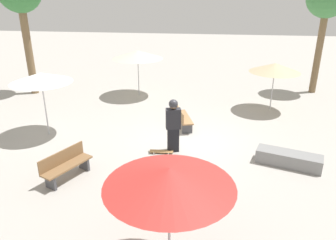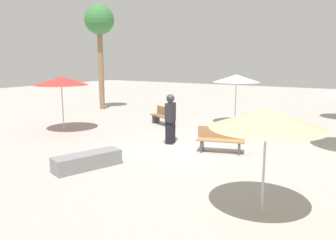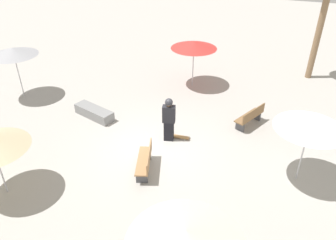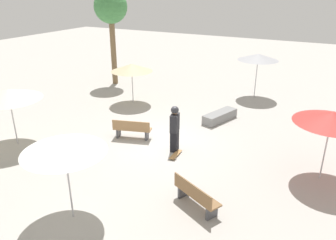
{
  "view_description": "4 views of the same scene",
  "coord_description": "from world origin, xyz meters",
  "px_view_note": "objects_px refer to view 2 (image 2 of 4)",
  "views": [
    {
      "loc": [
        -10.79,
        -0.82,
        5.22
      ],
      "look_at": [
        -1.34,
        0.4,
        1.36
      ],
      "focal_mm": 35.0,
      "sensor_mm": 36.0,
      "label": 1
    },
    {
      "loc": [
        5.44,
        -9.92,
        3.07
      ],
      "look_at": [
        -0.84,
        0.27,
        0.89
      ],
      "focal_mm": 35.0,
      "sensor_mm": 36.0,
      "label": 2
    },
    {
      "loc": [
        9.43,
        3.9,
        7.58
      ],
      "look_at": [
        -0.67,
        0.3,
        0.96
      ],
      "focal_mm": 35.0,
      "sensor_mm": 36.0,
      "label": 3
    },
    {
      "loc": [
        -5.89,
        10.54,
        6.04
      ],
      "look_at": [
        -0.71,
        0.75,
        1.45
      ],
      "focal_mm": 35.0,
      "sensor_mm": 36.0,
      "label": 4
    }
  ],
  "objects_px": {
    "concrete_ledge": "(87,161)",
    "bench_near": "(221,140)",
    "bench_far": "(163,116)",
    "palm_tree_right": "(99,24)",
    "shade_umbrella_white": "(236,78)",
    "shade_umbrella_tan": "(267,118)",
    "shade_umbrella_red": "(61,81)",
    "skater_main": "(170,117)",
    "skateboard": "(170,139)"
  },
  "relations": [
    {
      "from": "skater_main",
      "to": "palm_tree_right",
      "type": "distance_m",
      "value": 10.79
    },
    {
      "from": "concrete_ledge",
      "to": "bench_near",
      "type": "height_order",
      "value": "bench_near"
    },
    {
      "from": "bench_far",
      "to": "shade_umbrella_red",
      "type": "relative_size",
      "value": 0.69
    },
    {
      "from": "shade_umbrella_tan",
      "to": "shade_umbrella_red",
      "type": "relative_size",
      "value": 0.93
    },
    {
      "from": "skateboard",
      "to": "shade_umbrella_tan",
      "type": "xyz_separation_m",
      "value": [
        4.8,
        -4.33,
        1.92
      ]
    },
    {
      "from": "bench_far",
      "to": "palm_tree_right",
      "type": "bearing_deg",
      "value": 4.41
    },
    {
      "from": "skateboard",
      "to": "shade_umbrella_white",
      "type": "relative_size",
      "value": 0.34
    },
    {
      "from": "concrete_ledge",
      "to": "bench_near",
      "type": "xyz_separation_m",
      "value": [
        2.61,
        3.59,
        0.21
      ]
    },
    {
      "from": "shade_umbrella_tan",
      "to": "shade_umbrella_red",
      "type": "height_order",
      "value": "shade_umbrella_red"
    },
    {
      "from": "skater_main",
      "to": "palm_tree_right",
      "type": "height_order",
      "value": "palm_tree_right"
    },
    {
      "from": "skateboard",
      "to": "bench_near",
      "type": "xyz_separation_m",
      "value": [
        2.31,
        -0.5,
        0.37
      ]
    },
    {
      "from": "concrete_ledge",
      "to": "shade_umbrella_white",
      "type": "bearing_deg",
      "value": 81.59
    },
    {
      "from": "skater_main",
      "to": "bench_far",
      "type": "height_order",
      "value": "skater_main"
    },
    {
      "from": "bench_far",
      "to": "palm_tree_right",
      "type": "height_order",
      "value": "palm_tree_right"
    },
    {
      "from": "skateboard",
      "to": "bench_far",
      "type": "xyz_separation_m",
      "value": [
        -1.91,
        2.53,
        0.37
      ]
    },
    {
      "from": "shade_umbrella_white",
      "to": "shade_umbrella_red",
      "type": "bearing_deg",
      "value": -137.85
    },
    {
      "from": "skater_main",
      "to": "palm_tree_right",
      "type": "bearing_deg",
      "value": 45.0
    },
    {
      "from": "bench_far",
      "to": "shade_umbrella_red",
      "type": "distance_m",
      "value": 4.93
    },
    {
      "from": "bench_near",
      "to": "shade_umbrella_tan",
      "type": "height_order",
      "value": "shade_umbrella_tan"
    },
    {
      "from": "shade_umbrella_white",
      "to": "shade_umbrella_red",
      "type": "relative_size",
      "value": 1.01
    },
    {
      "from": "concrete_ledge",
      "to": "bench_far",
      "type": "relative_size",
      "value": 1.26
    },
    {
      "from": "shade_umbrella_tan",
      "to": "shade_umbrella_white",
      "type": "bearing_deg",
      "value": 113.46
    },
    {
      "from": "skateboard",
      "to": "shade_umbrella_white",
      "type": "bearing_deg",
      "value": -15.05
    },
    {
      "from": "skater_main",
      "to": "concrete_ledge",
      "type": "height_order",
      "value": "skater_main"
    },
    {
      "from": "skater_main",
      "to": "concrete_ledge",
      "type": "bearing_deg",
      "value": 159.2
    },
    {
      "from": "skateboard",
      "to": "bench_near",
      "type": "relative_size",
      "value": 0.49
    },
    {
      "from": "skater_main",
      "to": "bench_near",
      "type": "relative_size",
      "value": 1.12
    },
    {
      "from": "concrete_ledge",
      "to": "palm_tree_right",
      "type": "relative_size",
      "value": 0.32
    },
    {
      "from": "shade_umbrella_tan",
      "to": "concrete_ledge",
      "type": "bearing_deg",
      "value": 177.39
    },
    {
      "from": "palm_tree_right",
      "to": "skater_main",
      "type": "bearing_deg",
      "value": -32.49
    },
    {
      "from": "shade_umbrella_tan",
      "to": "palm_tree_right",
      "type": "height_order",
      "value": "palm_tree_right"
    },
    {
      "from": "bench_far",
      "to": "shade_umbrella_tan",
      "type": "xyz_separation_m",
      "value": [
        6.71,
        -6.85,
        1.55
      ]
    },
    {
      "from": "shade_umbrella_white",
      "to": "shade_umbrella_red",
      "type": "xyz_separation_m",
      "value": [
        -5.96,
        -5.4,
        -0.03
      ]
    },
    {
      "from": "bench_near",
      "to": "shade_umbrella_red",
      "type": "distance_m",
      "value": 7.52
    },
    {
      "from": "skater_main",
      "to": "skateboard",
      "type": "distance_m",
      "value": 1.04
    },
    {
      "from": "concrete_ledge",
      "to": "bench_far",
      "type": "xyz_separation_m",
      "value": [
        -1.61,
        6.62,
        0.21
      ]
    },
    {
      "from": "shade_umbrella_tan",
      "to": "shade_umbrella_red",
      "type": "xyz_separation_m",
      "value": [
        -9.79,
        3.43,
        0.22
      ]
    },
    {
      "from": "skater_main",
      "to": "shade_umbrella_tan",
      "type": "relative_size",
      "value": 0.83
    },
    {
      "from": "shade_umbrella_tan",
      "to": "skater_main",
      "type": "bearing_deg",
      "value": 139.07
    },
    {
      "from": "bench_near",
      "to": "skater_main",
      "type": "bearing_deg",
      "value": -20.84
    },
    {
      "from": "concrete_ledge",
      "to": "shade_umbrella_tan",
      "type": "distance_m",
      "value": 5.4
    },
    {
      "from": "shade_umbrella_white",
      "to": "palm_tree_right",
      "type": "height_order",
      "value": "palm_tree_right"
    },
    {
      "from": "skateboard",
      "to": "shade_umbrella_red",
      "type": "relative_size",
      "value": 0.34
    },
    {
      "from": "skater_main",
      "to": "concrete_ledge",
      "type": "distance_m",
      "value": 3.84
    },
    {
      "from": "palm_tree_right",
      "to": "shade_umbrella_white",
      "type": "bearing_deg",
      "value": -2.81
    },
    {
      "from": "concrete_ledge",
      "to": "shade_umbrella_white",
      "type": "distance_m",
      "value": 8.92
    },
    {
      "from": "skater_main",
      "to": "bench_near",
      "type": "height_order",
      "value": "skater_main"
    },
    {
      "from": "bench_far",
      "to": "shade_umbrella_white",
      "type": "bearing_deg",
      "value": -119.82
    },
    {
      "from": "concrete_ledge",
      "to": "bench_near",
      "type": "relative_size",
      "value": 1.24
    },
    {
      "from": "concrete_ledge",
      "to": "palm_tree_right",
      "type": "distance_m",
      "value": 12.98
    }
  ]
}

